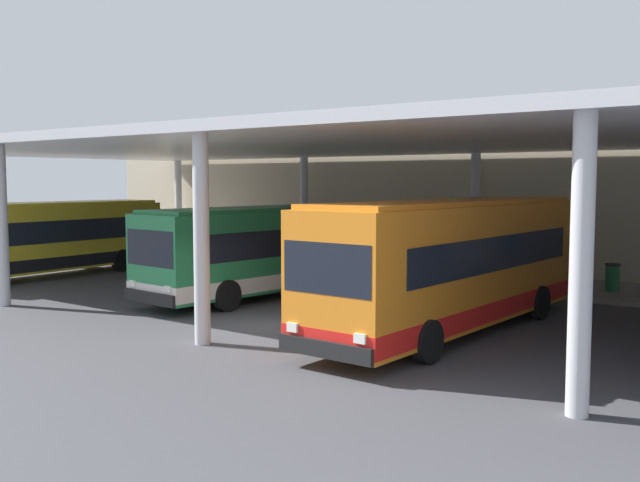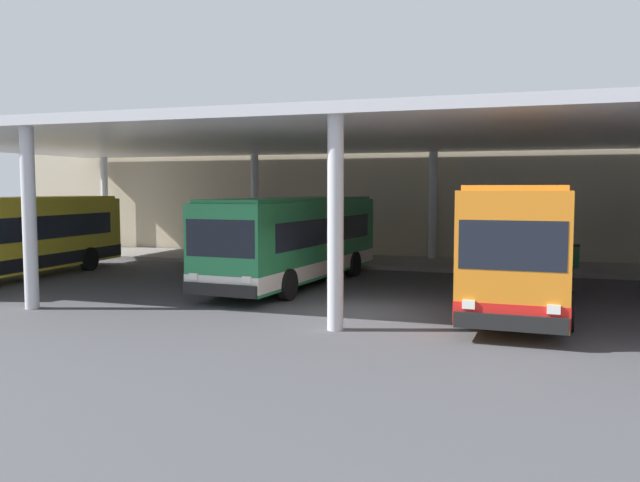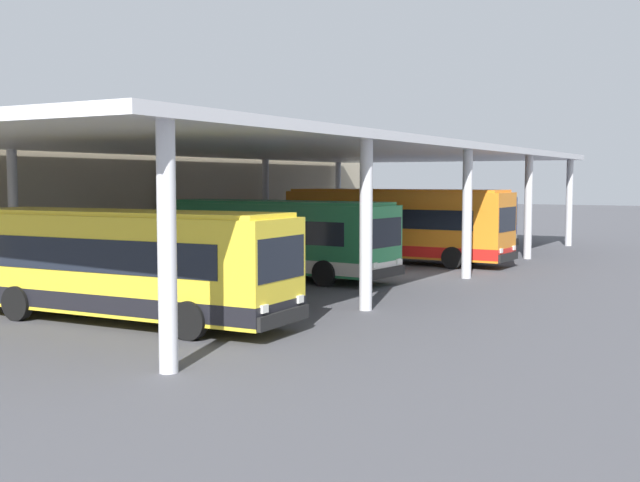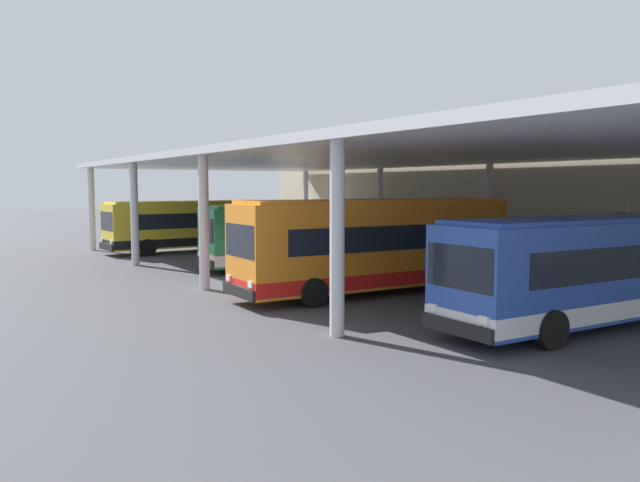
# 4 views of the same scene
# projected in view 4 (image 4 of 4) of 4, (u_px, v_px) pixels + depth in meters

# --- Properties ---
(ground_plane) EXTENTS (200.00, 200.00, 0.00)m
(ground_plane) POSITION_uv_depth(u_px,v_px,m) (261.00, 284.00, 26.17)
(ground_plane) COLOR #47474C
(platform_kerb) EXTENTS (42.00, 4.50, 0.18)m
(platform_kerb) POSITION_uv_depth(u_px,v_px,m) (464.00, 264.00, 32.49)
(platform_kerb) COLOR gray
(platform_kerb) RESTS_ON ground
(station_building_facade) EXTENTS (48.00, 1.60, 6.87)m
(station_building_facade) POSITION_uv_depth(u_px,v_px,m) (508.00, 198.00, 33.96)
(station_building_facade) COLOR #C1B293
(station_building_facade) RESTS_ON ground
(canopy_shelter) EXTENTS (40.00, 17.00, 5.55)m
(canopy_shelter) POSITION_uv_depth(u_px,v_px,m) (368.00, 159.00, 28.68)
(canopy_shelter) COLOR silver
(canopy_shelter) RESTS_ON ground
(bus_nearest_bay) EXTENTS (3.01, 10.62, 3.17)m
(bus_nearest_bay) POSITION_uv_depth(u_px,v_px,m) (190.00, 225.00, 39.56)
(bus_nearest_bay) COLOR yellow
(bus_nearest_bay) RESTS_ON ground
(bus_second_bay) EXTENTS (3.34, 10.69, 3.17)m
(bus_second_bay) POSITION_uv_depth(u_px,v_px,m) (306.00, 235.00, 31.44)
(bus_second_bay) COLOR #28844C
(bus_second_bay) RESTS_ON ground
(bus_middle_bay) EXTENTS (2.97, 11.40, 3.57)m
(bus_middle_bay) POSITION_uv_depth(u_px,v_px,m) (376.00, 245.00, 23.80)
(bus_middle_bay) COLOR orange
(bus_middle_bay) RESTS_ON ground
(bus_far_bay) EXTENTS (2.97, 10.61, 3.17)m
(bus_far_bay) POSITION_uv_depth(u_px,v_px,m) (593.00, 269.00, 18.19)
(bus_far_bay) COLOR #284CA8
(bus_far_bay) RESTS_ON ground
(bench_waiting) EXTENTS (1.80, 0.45, 0.92)m
(bench_waiting) POSITION_uv_depth(u_px,v_px,m) (511.00, 258.00, 29.96)
(bench_waiting) COLOR #4C515B
(bench_waiting) RESTS_ON platform_kerb
(trash_bin) EXTENTS (0.52, 0.52, 0.98)m
(trash_bin) POSITION_uv_depth(u_px,v_px,m) (565.00, 265.00, 27.06)
(trash_bin) COLOR #236638
(trash_bin) RESTS_ON platform_kerb
(banner_sign) EXTENTS (0.70, 0.12, 3.20)m
(banner_sign) POSITION_uv_depth(u_px,v_px,m) (625.00, 240.00, 24.19)
(banner_sign) COLOR #B2B2B7
(banner_sign) RESTS_ON platform_kerb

